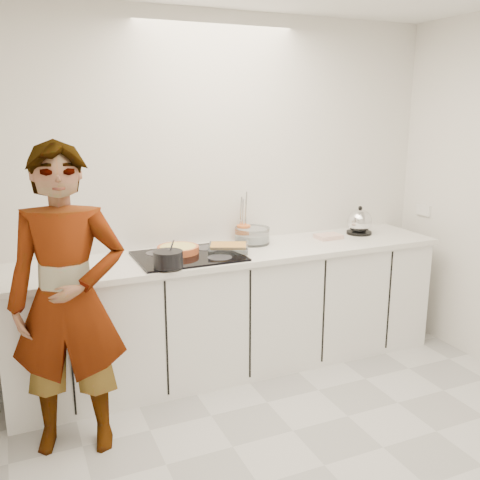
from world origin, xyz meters
name	(u,v)px	position (x,y,z in m)	size (l,w,h in m)	color
floor	(324,465)	(0.00, 0.00, 0.00)	(3.60, 3.20, 0.00)	silver
wall_back	(217,192)	(0.00, 1.60, 1.30)	(3.60, 0.00, 2.60)	silver
base_cabinets	(234,313)	(0.00, 1.28, 0.43)	(3.20, 0.58, 0.87)	white
countertop	(234,254)	(0.00, 1.28, 0.89)	(3.24, 0.64, 0.04)	white
hob	(188,256)	(-0.35, 1.26, 0.92)	(0.72, 0.54, 0.01)	black
tart_dish	(178,249)	(-0.40, 1.35, 0.95)	(0.37, 0.37, 0.05)	#C0552B
saucepan	(168,259)	(-0.56, 1.04, 0.98)	(0.25, 0.25, 0.18)	black
baking_dish	(228,248)	(-0.06, 1.24, 0.95)	(0.34, 0.30, 0.05)	silver
mixing_bowl	(252,236)	(0.22, 1.43, 0.97)	(0.29, 0.29, 0.12)	silver
tea_towel	(328,236)	(0.84, 1.34, 0.93)	(0.20, 0.14, 0.03)	white
kettle	(360,222)	(1.16, 1.37, 1.01)	(0.24, 0.24, 0.23)	black
utensil_crock	(244,234)	(0.18, 1.50, 0.98)	(0.11, 0.11, 0.13)	orange
cook	(68,302)	(-1.21, 0.76, 0.88)	(0.64, 0.42, 1.76)	white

